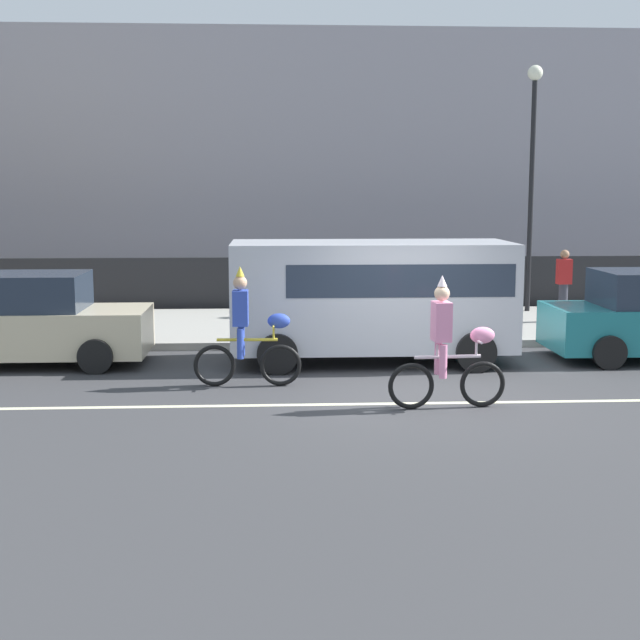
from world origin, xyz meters
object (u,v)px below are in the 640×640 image
object	(u,v)px
parade_cyclist_cobalt	(248,334)
parade_cyclist_pink	(449,350)
pedestrian_onlooker	(564,283)
street_lamp_post	(532,152)
parked_van_silver	(375,292)
parked_car_beige	(30,322)

from	to	relation	value
parade_cyclist_cobalt	parade_cyclist_pink	size ratio (longest dim) A/B	1.00
pedestrian_onlooker	street_lamp_post	bearing A→B (deg)	99.14
parked_van_silver	parade_cyclist_cobalt	bearing A→B (deg)	-139.94
parked_car_beige	pedestrian_onlooker	world-z (taller)	pedestrian_onlooker
parked_car_beige	pedestrian_onlooker	size ratio (longest dim) A/B	2.53
parade_cyclist_cobalt	pedestrian_onlooker	xyz separation A→B (m)	(6.93, 5.60, 0.17)
street_lamp_post	pedestrian_onlooker	bearing A→B (deg)	-80.86
parade_cyclist_cobalt	street_lamp_post	world-z (taller)	street_lamp_post
parked_van_silver	pedestrian_onlooker	bearing A→B (deg)	38.37
parade_cyclist_pink	street_lamp_post	distance (m)	10.24
parade_cyclist_pink	street_lamp_post	xyz separation A→B (m)	(3.75, 8.99, 3.15)
parked_van_silver	pedestrian_onlooker	xyz separation A→B (m)	(4.69, 3.72, -0.27)
parked_car_beige	pedestrian_onlooker	distance (m)	11.45
parked_van_silver	street_lamp_post	size ratio (longest dim) A/B	0.85
parked_car_beige	street_lamp_post	world-z (taller)	street_lamp_post
parade_cyclist_pink	pedestrian_onlooker	xyz separation A→B (m)	(4.04, 7.20, 0.17)
parked_van_silver	pedestrian_onlooker	world-z (taller)	parked_van_silver
parked_car_beige	pedestrian_onlooker	bearing A→B (deg)	18.52
parade_cyclist_cobalt	parade_cyclist_pink	xyz separation A→B (m)	(2.89, -1.60, 0.00)
parked_van_silver	parked_car_beige	xyz separation A→B (m)	(-6.16, 0.08, -0.50)
pedestrian_onlooker	parked_car_beige	bearing A→B (deg)	-161.48
parade_cyclist_cobalt	parked_car_beige	size ratio (longest dim) A/B	0.47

